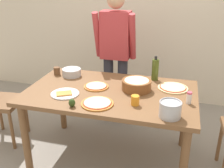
# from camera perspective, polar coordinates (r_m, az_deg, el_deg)

# --- Properties ---
(ground) EXTENTS (8.00, 8.00, 0.00)m
(ground) POSITION_cam_1_polar(r_m,az_deg,el_deg) (2.89, -0.27, -15.36)
(ground) COLOR gray
(wall_back) EXTENTS (5.60, 0.10, 2.60)m
(wall_back) POSITION_cam_1_polar(r_m,az_deg,el_deg) (3.87, 6.25, 15.41)
(wall_back) COLOR beige
(wall_back) RESTS_ON ground
(dining_table) EXTENTS (1.60, 0.96, 0.76)m
(dining_table) POSITION_cam_1_polar(r_m,az_deg,el_deg) (2.53, -0.30, -3.36)
(dining_table) COLOR brown
(dining_table) RESTS_ON ground
(person_cook) EXTENTS (0.49, 0.25, 1.62)m
(person_cook) POSITION_cam_1_polar(r_m,az_deg,el_deg) (3.16, 0.76, 7.22)
(person_cook) COLOR #2D2D38
(person_cook) RESTS_ON ground
(pizza_raw_on_board) EXTENTS (0.29, 0.29, 0.02)m
(pizza_raw_on_board) POSITION_cam_1_polar(r_m,az_deg,el_deg) (2.61, 13.05, -0.78)
(pizza_raw_on_board) COLOR beige
(pizza_raw_on_board) RESTS_ON dining_table
(pizza_cooked_on_tray) EXTENTS (0.24, 0.24, 0.02)m
(pizza_cooked_on_tray) POSITION_cam_1_polar(r_m,az_deg,el_deg) (2.58, -3.43, -0.51)
(pizza_cooked_on_tray) COLOR #C67A33
(pizza_cooked_on_tray) RESTS_ON dining_table
(pizza_second_cooked) EXTENTS (0.28, 0.28, 0.02)m
(pizza_second_cooked) POSITION_cam_1_polar(r_m,az_deg,el_deg) (2.24, -3.21, -4.17)
(pizza_second_cooked) COLOR #C67A33
(pizza_second_cooked) RESTS_ON dining_table
(plate_with_slice) EXTENTS (0.26, 0.26, 0.02)m
(plate_with_slice) POSITION_cam_1_polar(r_m,az_deg,el_deg) (2.46, -10.17, -2.08)
(plate_with_slice) COLOR white
(plate_with_slice) RESTS_ON dining_table
(popcorn_bowl) EXTENTS (0.28, 0.28, 0.11)m
(popcorn_bowl) POSITION_cam_1_polar(r_m,az_deg,el_deg) (2.50, 5.34, 0.03)
(popcorn_bowl) COLOR brown
(popcorn_bowl) RESTS_ON dining_table
(mixing_bowl_steel) EXTENTS (0.20, 0.20, 0.08)m
(mixing_bowl_steel) POSITION_cam_1_polar(r_m,az_deg,el_deg) (2.88, -8.73, 2.51)
(mixing_bowl_steel) COLOR #B7B7BC
(mixing_bowl_steel) RESTS_ON dining_table
(olive_oil_bottle) EXTENTS (0.07, 0.07, 0.26)m
(olive_oil_bottle) POSITION_cam_1_polar(r_m,az_deg,el_deg) (2.76, 9.33, 3.12)
(olive_oil_bottle) COLOR #47561E
(olive_oil_bottle) RESTS_ON dining_table
(steel_pot) EXTENTS (0.17, 0.17, 0.13)m
(steel_pot) POSITION_cam_1_polar(r_m,az_deg,el_deg) (2.08, 12.50, -5.34)
(steel_pot) COLOR #B7B7BC
(steel_pot) RESTS_ON dining_table
(cup_orange) EXTENTS (0.07, 0.07, 0.08)m
(cup_orange) POSITION_cam_1_polar(r_m,az_deg,el_deg) (2.22, 5.04, -3.54)
(cup_orange) COLOR orange
(cup_orange) RESTS_ON dining_table
(cup_small_brown) EXTENTS (0.07, 0.07, 0.08)m
(cup_small_brown) POSITION_cam_1_polar(r_m,az_deg,el_deg) (2.95, -11.84, 2.79)
(cup_small_brown) COLOR brown
(cup_small_brown) RESTS_ON dining_table
(salt_shaker) EXTENTS (0.04, 0.04, 0.11)m
(salt_shaker) POSITION_cam_1_polar(r_m,az_deg,el_deg) (2.33, 16.34, -2.87)
(salt_shaker) COLOR white
(salt_shaker) RESTS_ON dining_table
(avocado) EXTENTS (0.06, 0.06, 0.07)m
(avocado) POSITION_cam_1_polar(r_m,az_deg,el_deg) (2.22, -8.67, -4.06)
(avocado) COLOR #2D4219
(avocado) RESTS_ON dining_table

